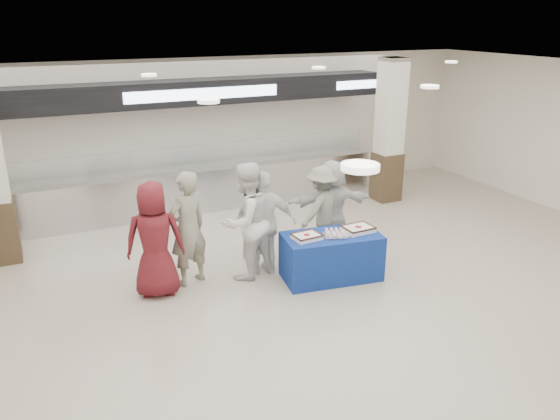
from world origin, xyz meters
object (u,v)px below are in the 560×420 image
display_table (331,256)px  civilian_maroon (155,240)px  chef_tall (246,221)px  sheet_cake_left (307,236)px  soldier_a (188,229)px  sheet_cake_right (358,228)px  soldier_b (322,209)px  civilian_white (332,205)px  cupcake_tray (336,234)px  chef_short (265,223)px

display_table → civilian_maroon: civilian_maroon is taller
civilian_maroon → chef_tall: bearing=-165.8°
sheet_cake_left → soldier_a: size_ratio=0.24×
sheet_cake_right → soldier_b: 1.06m
display_table → chef_tall: chef_tall is taller
civilian_maroon → soldier_b: (3.05, 0.37, -0.10)m
chef_tall → civilian_white: 1.85m
sheet_cake_left → civilian_maroon: (-2.23, 0.61, 0.10)m
soldier_b → civilian_maroon: bearing=-15.1°
display_table → cupcake_tray: bearing=-39.4°
chef_tall → civilian_white: size_ratio=1.14×
chef_tall → soldier_a: bearing=-31.5°
display_table → civilian_white: (0.59, 1.04, 0.46)m
sheet_cake_left → soldier_a: 1.86m
chef_tall → chef_short: size_ratio=1.10×
civilian_maroon → sheet_cake_right: bearing=-178.1°
civilian_maroon → cupcake_tray: bearing=-179.9°
display_table → soldier_a: bearing=167.7°
cupcake_tray → chef_tall: (-1.25, 0.68, 0.17)m
display_table → chef_tall: 1.48m
soldier_a → display_table: bearing=139.1°
sheet_cake_right → cupcake_tray: sheet_cake_right is taller
chef_tall → soldier_b: (1.58, 0.37, -0.16)m
chef_tall → cupcake_tray: bearing=129.3°
sheet_cake_left → chef_tall: chef_tall is taller
display_table → sheet_cake_right: 0.63m
sheet_cake_left → cupcake_tray: size_ratio=0.94×
sheet_cake_right → cupcake_tray: bearing=-179.8°
civilian_maroon → civilian_white: bearing=-158.8°
cupcake_tray → chef_short: bearing=143.7°
sheet_cake_right → chef_tall: size_ratio=0.25×
sheet_cake_left → chef_short: (-0.45, 0.61, 0.08)m
cupcake_tray → civilian_maroon: (-2.71, 0.68, 0.11)m
sheet_cake_right → civilian_maroon: 3.21m
display_table → cupcake_tray: cupcake_tray is taller
display_table → sheet_cake_right: bearing=2.9°
display_table → soldier_b: size_ratio=0.97×
civilian_maroon → soldier_a: soldier_a is taller
civilian_maroon → chef_tall: (1.47, 0.00, 0.06)m
civilian_maroon → soldier_a: size_ratio=0.97×
chef_short → sheet_cake_left: bearing=143.2°
soldier_b → sheet_cake_left: bearing=28.3°
sheet_cake_left → display_table: bearing=-3.3°
display_table → soldier_a: soldier_a is taller
sheet_cake_right → soldier_b: bearing=94.7°
display_table → soldier_b: (0.37, 1.01, 0.42)m
civilian_maroon → civilian_white: size_ratio=1.07×
chef_short → civilian_white: 1.54m
soldier_a → soldier_b: size_ratio=1.16×
cupcake_tray → chef_short: 1.16m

